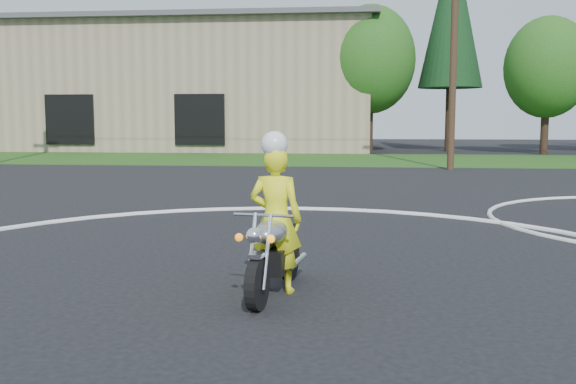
# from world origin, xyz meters

# --- Properties ---
(ground) EXTENTS (120.00, 120.00, 0.00)m
(ground) POSITION_xyz_m (0.00, 0.00, 0.00)
(ground) COLOR black
(ground) RESTS_ON ground
(grass_strip) EXTENTS (120.00, 10.00, 0.02)m
(grass_strip) POSITION_xyz_m (0.00, 27.00, 0.01)
(grass_strip) COLOR #1E4714
(grass_strip) RESTS_ON ground
(course_markings) EXTENTS (19.05, 19.05, 0.12)m
(course_markings) POSITION_xyz_m (2.17, 4.35, 0.01)
(course_markings) COLOR silver
(course_markings) RESTS_ON ground
(primary_motorcycle) EXTENTS (0.73, 1.96, 1.04)m
(primary_motorcycle) POSITION_xyz_m (0.23, 1.93, 0.50)
(primary_motorcycle) COLOR black
(primary_motorcycle) RESTS_ON ground
(rider_primary_grp) EXTENTS (0.69, 0.51, 1.92)m
(rider_primary_grp) POSITION_xyz_m (0.23, 2.07, 0.93)
(rider_primary_grp) COLOR #F2F91A
(rider_primary_grp) RESTS_ON ground
(warehouse) EXTENTS (41.00, 17.00, 8.30)m
(warehouse) POSITION_xyz_m (-18.00, 39.99, 4.16)
(warehouse) COLOR tan
(warehouse) RESTS_ON ground
(utility_poles) EXTENTS (41.60, 1.12, 10.00)m
(utility_poles) POSITION_xyz_m (5.00, 21.00, 5.20)
(utility_poles) COLOR #473321
(utility_poles) RESTS_ON ground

